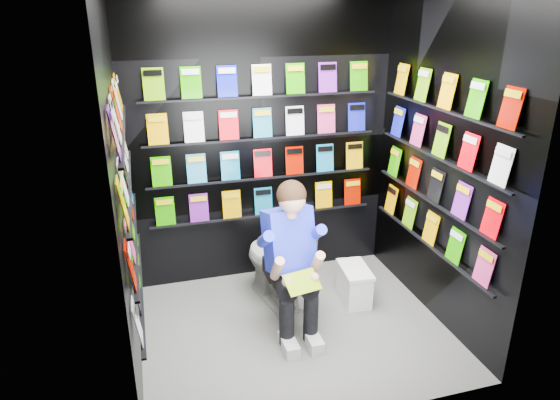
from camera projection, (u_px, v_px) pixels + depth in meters
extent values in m
plane|color=slate|center=(294.00, 329.00, 4.05)|extent=(2.40, 2.40, 0.00)
cube|color=black|center=(262.00, 143.00, 4.48)|extent=(2.40, 0.04, 2.60)
cube|color=black|center=(352.00, 234.00, 2.69)|extent=(2.40, 0.04, 2.60)
cube|color=black|center=(122.00, 193.00, 3.27)|extent=(0.04, 2.00, 2.60)
cube|color=black|center=(442.00, 164.00, 3.89)|extent=(0.04, 2.00, 2.60)
imported|color=white|center=(275.00, 262.00, 4.34)|extent=(0.56, 0.82, 0.73)
cube|color=silver|center=(354.00, 285.00, 4.40)|extent=(0.25, 0.41, 0.29)
cube|color=silver|center=(355.00, 270.00, 4.34)|extent=(0.27, 0.43, 0.03)
cube|color=green|center=(302.00, 282.00, 3.61)|extent=(0.28, 0.20, 0.11)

